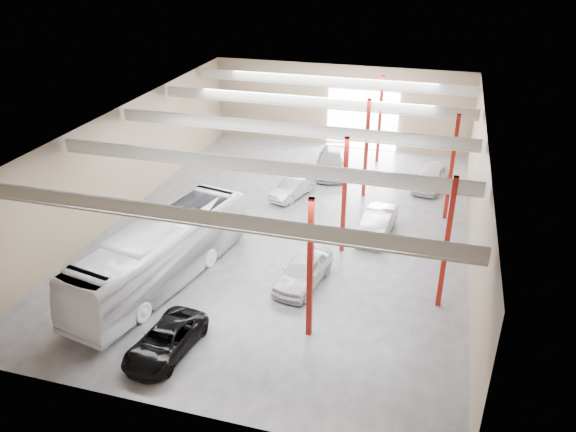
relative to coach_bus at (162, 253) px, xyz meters
The scene contains 8 objects.
depot_shell 10.15m from the coach_bus, 59.62° to the left, with size 22.12×32.12×7.06m.
coach_bus is the anchor object (origin of this frame).
black_sedan 5.96m from the coach_bus, 62.28° to the right, with size 2.12×4.60×1.28m, color black.
car_row_a 7.51m from the coach_bus, 14.06° to the left, with size 1.89×4.69×1.60m, color silver.
car_row_b 12.91m from the coach_bus, 73.13° to the left, with size 1.43×4.10×1.35m, color #B5B6BA.
car_row_c 18.35m from the coach_bus, 72.82° to the left, with size 2.32×5.71×1.66m, color gray.
car_right_near 13.21m from the coach_bus, 39.10° to the left, with size 1.64×4.71×1.55m, color silver.
car_right_far 21.10m from the coach_bus, 51.83° to the left, with size 1.91×4.75×1.62m, color silver.
Camera 1 is at (8.59, -30.37, 16.77)m, focal length 35.00 mm.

